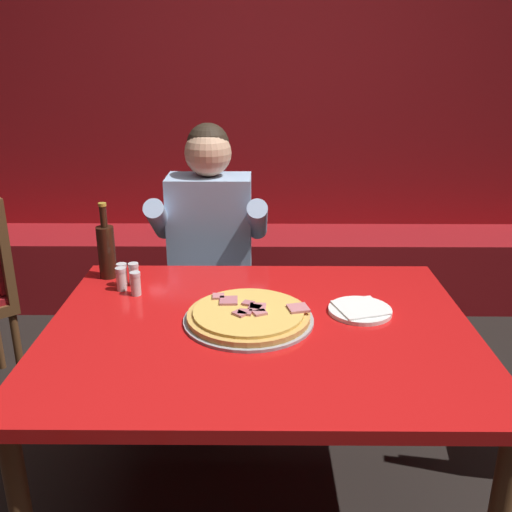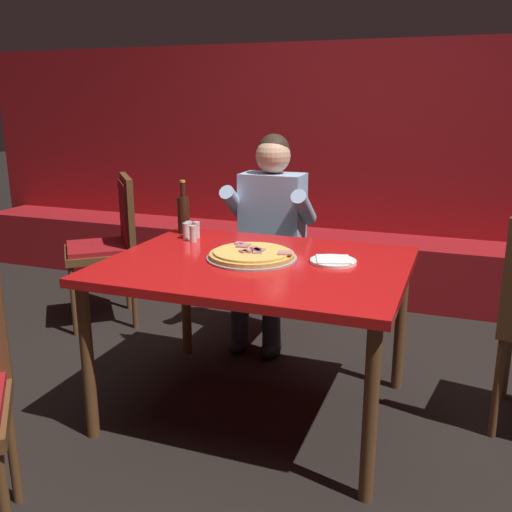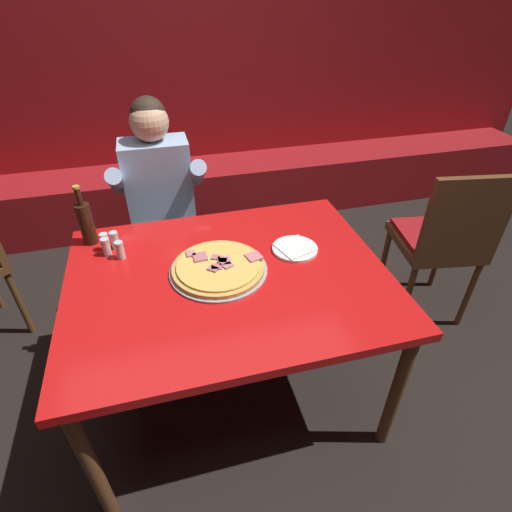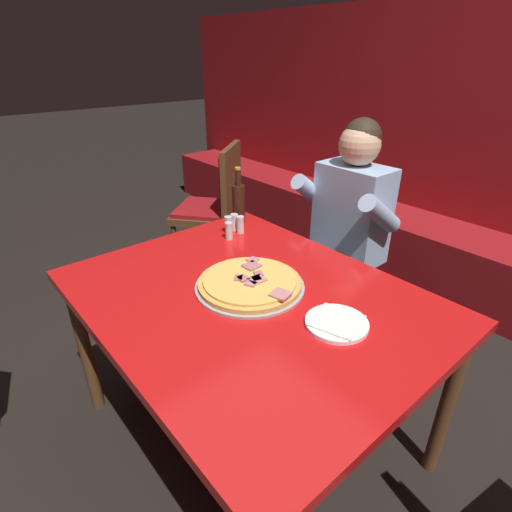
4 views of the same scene
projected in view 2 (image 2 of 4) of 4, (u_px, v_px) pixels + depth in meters
ground_plane at (257, 409)px, 2.80m from camera, size 24.00×24.00×0.00m
booth_wall_panel at (352, 167)px, 4.52m from camera, size 6.80×0.16×1.90m
booth_bench at (339, 265)px, 4.42m from camera, size 6.46×0.48×0.46m
main_dining_table at (257, 276)px, 2.62m from camera, size 1.35×1.06×0.76m
pizza at (252, 255)px, 2.64m from camera, size 0.42×0.42×0.05m
plate_white_paper at (333, 261)px, 2.58m from camera, size 0.21×0.21×0.02m
beer_bottle at (184, 213)px, 3.13m from camera, size 0.07×0.07×0.29m
shaker_black_pepper at (189, 230)px, 3.05m from camera, size 0.04×0.04×0.09m
shaker_red_pepper_flakes at (196, 231)px, 3.04m from camera, size 0.04×0.04×0.09m
shaker_oregano at (186, 232)px, 3.01m from camera, size 0.04×0.04×0.09m
shaker_parmesan at (193, 234)px, 2.95m from camera, size 0.04×0.04×0.09m
diner_seated_blue_shirt at (268, 231)px, 3.44m from camera, size 0.53×0.53×1.27m
dining_chair_far_right at (111, 238)px, 3.79m from camera, size 0.62×0.62×0.99m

